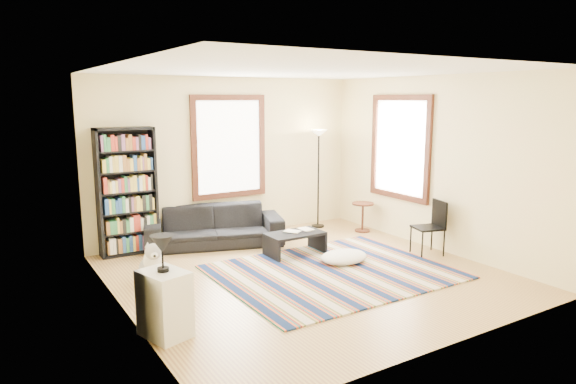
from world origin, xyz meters
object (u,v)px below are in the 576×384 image
bookshelf (127,192)px  floor_lamp (318,179)px  floor_cushion (344,257)px  side_table (363,217)px  sofa (214,226)px  folding_chair (428,228)px  coffee_table (295,244)px  white_cabinet (165,304)px  dog (152,260)px

bookshelf → floor_lamp: size_ratio=1.08×
floor_cushion → side_table: size_ratio=1.39×
sofa → folding_chair: (2.65, -2.26, 0.10)m
coffee_table → floor_lamp: bearing=43.7°
coffee_table → white_cabinet: 3.13m
floor_cushion → dog: (-2.67, 0.77, 0.19)m
sofa → white_cabinet: 3.37m
floor_lamp → folding_chair: bearing=-79.2°
floor_lamp → dog: floor_lamp is taller
floor_cushion → white_cabinet: size_ratio=1.07×
side_table → floor_cushion: bearing=-138.1°
coffee_table → sofa: bearing=125.7°
coffee_table → floor_lamp: 2.01m
floor_cushion → side_table: side_table is taller
floor_cushion → side_table: 1.94m
sofa → floor_lamp: 2.28m
coffee_table → folding_chair: (1.80, -1.07, 0.25)m
white_cabinet → bookshelf: bearing=65.3°
sofa → floor_lamp: bearing=20.8°
side_table → dog: dog is taller
coffee_table → dog: (-2.26, 0.05, 0.10)m
floor_cushion → floor_lamp: 2.37m
side_table → folding_chair: (-0.05, -1.64, 0.16)m
floor_cushion → white_cabinet: bearing=-163.1°
bookshelf → side_table: 4.20m
bookshelf → side_table: bookshelf is taller
folding_chair → white_cabinet: bearing=-156.3°
bookshelf → floor_lamp: bookshelf is taller
side_table → white_cabinet: 5.02m
coffee_table → floor_cushion: 0.84m
bookshelf → floor_cushion: bookshelf is taller
side_table → white_cabinet: white_cabinet is taller
bookshelf → white_cabinet: (-0.46, -3.12, -0.65)m
sofa → folding_chair: 3.48m
folding_chair → side_table: bearing=104.5°
coffee_table → floor_lamp: floor_lamp is taller
floor_lamp → folding_chair: floor_lamp is taller
coffee_table → bookshelf: bearing=146.4°
coffee_table → folding_chair: size_ratio=1.05×
folding_chair → dog: folding_chair is taller
floor_cushion → floor_lamp: floor_lamp is taller
white_cabinet → side_table: bearing=10.0°
floor_lamp → side_table: 1.10m
floor_lamp → folding_chair: 2.45m
floor_cushion → folding_chair: 1.47m
floor_lamp → white_cabinet: bearing=-143.6°
sofa → dog: sofa is taller
bookshelf → coffee_table: size_ratio=2.22×
bookshelf → coffee_table: 2.76m
sofa → side_table: size_ratio=4.18×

